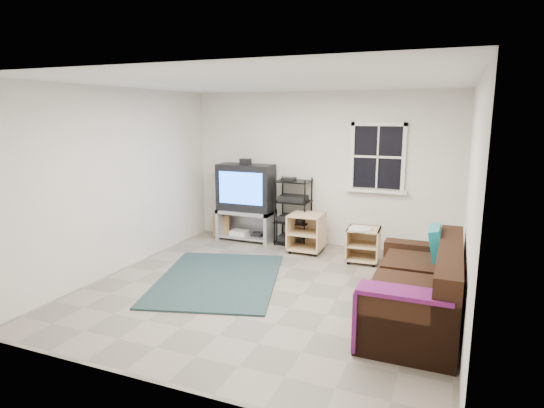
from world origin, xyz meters
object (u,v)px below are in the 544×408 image
at_px(tv_unit, 246,196).
at_px(av_rack, 293,216).
at_px(sofa, 418,292).
at_px(side_table_left, 307,231).
at_px(side_table_right, 363,242).

bearing_deg(tv_unit, av_rack, 2.64).
relative_size(tv_unit, sofa, 0.71).
relative_size(tv_unit, av_rack, 1.26).
distance_m(tv_unit, sofa, 3.89).
xyz_separation_m(av_rack, sofa, (2.27, -2.28, -0.17)).
distance_m(side_table_left, side_table_right, 0.98).
xyz_separation_m(side_table_left, sofa, (1.92, -2.00, -0.00)).
bearing_deg(side_table_left, av_rack, 141.48).
bearing_deg(side_table_left, sofa, -46.28).
relative_size(av_rack, side_table_left, 1.83).
relative_size(tv_unit, side_table_right, 2.65).
xyz_separation_m(side_table_right, sofa, (0.95, -1.81, 0.03)).
relative_size(av_rack, sofa, 0.56).
relative_size(av_rack, side_table_right, 2.10).
bearing_deg(side_table_right, tv_unit, 168.82).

